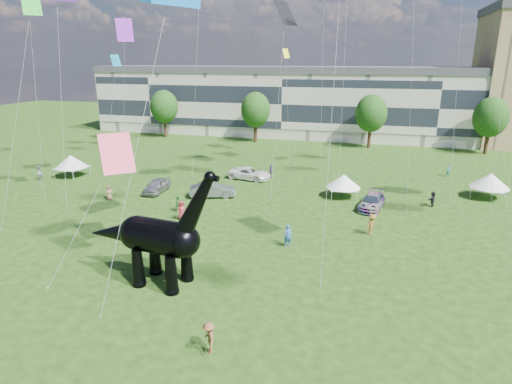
# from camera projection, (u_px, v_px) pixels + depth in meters

# --- Properties ---
(ground) EXTENTS (220.00, 220.00, 0.00)m
(ground) POSITION_uv_depth(u_px,v_px,m) (209.00, 307.00, 26.10)
(ground) COLOR #16330C
(ground) RESTS_ON ground
(terrace_row) EXTENTS (78.00, 11.00, 12.00)m
(terrace_row) POSITION_uv_depth(u_px,v_px,m) (288.00, 104.00, 83.36)
(terrace_row) COLOR beige
(terrace_row) RESTS_ON ground
(tree_far_left) EXTENTS (5.20, 5.20, 9.44)m
(tree_far_left) POSITION_uv_depth(u_px,v_px,m) (164.00, 104.00, 80.68)
(tree_far_left) COLOR #382314
(tree_far_left) RESTS_ON ground
(tree_mid_left) EXTENTS (5.20, 5.20, 9.44)m
(tree_mid_left) POSITION_uv_depth(u_px,v_px,m) (255.00, 107.00, 76.03)
(tree_mid_left) COLOR #382314
(tree_mid_left) RESTS_ON ground
(tree_mid_right) EXTENTS (5.20, 5.20, 9.44)m
(tree_mid_right) POSITION_uv_depth(u_px,v_px,m) (371.00, 110.00, 70.87)
(tree_mid_right) COLOR #382314
(tree_mid_right) RESTS_ON ground
(tree_far_right) EXTENTS (5.20, 5.20, 9.44)m
(tree_far_right) POSITION_uv_depth(u_px,v_px,m) (491.00, 114.00, 66.22)
(tree_far_right) COLOR #382314
(tree_far_right) RESTS_ON ground
(dinosaur_sculpture) EXTENTS (10.41, 3.17, 8.47)m
(dinosaur_sculpture) POSITION_uv_depth(u_px,v_px,m) (155.00, 238.00, 28.14)
(dinosaur_sculpture) COLOR black
(dinosaur_sculpture) RESTS_ON ground
(car_silver) EXTENTS (2.03, 4.61, 1.55)m
(car_silver) POSITION_uv_depth(u_px,v_px,m) (157.00, 186.00, 48.25)
(car_silver) COLOR #B1B1B6
(car_silver) RESTS_ON ground
(car_grey) EXTENTS (5.22, 3.21, 1.63)m
(car_grey) POSITION_uv_depth(u_px,v_px,m) (213.00, 190.00, 46.56)
(car_grey) COLOR slate
(car_grey) RESTS_ON ground
(car_white) EXTENTS (5.71, 3.30, 1.50)m
(car_white) POSITION_uv_depth(u_px,v_px,m) (250.00, 173.00, 53.48)
(car_white) COLOR white
(car_white) RESTS_ON ground
(car_dark) EXTENTS (2.90, 5.29, 1.45)m
(car_dark) POSITION_uv_depth(u_px,v_px,m) (372.00, 202.00, 43.01)
(car_dark) COLOR #595960
(car_dark) RESTS_ON ground
(gazebo_near) EXTENTS (4.36, 4.36, 2.57)m
(gazebo_near) POSITION_uv_depth(u_px,v_px,m) (343.00, 181.00, 46.24)
(gazebo_near) COLOR white
(gazebo_near) RESTS_ON ground
(gazebo_far) EXTENTS (5.19, 5.19, 2.78)m
(gazebo_far) POSITION_uv_depth(u_px,v_px,m) (490.00, 181.00, 45.88)
(gazebo_far) COLOR white
(gazebo_far) RESTS_ON ground
(gazebo_left) EXTENTS (4.30, 4.30, 2.80)m
(gazebo_left) POSITION_uv_depth(u_px,v_px,m) (71.00, 162.00, 54.40)
(gazebo_left) COLOR silver
(gazebo_left) RESTS_ON ground
(visitors) EXTENTS (50.03, 41.55, 1.89)m
(visitors) POSITION_uv_depth(u_px,v_px,m) (248.00, 209.00, 40.53)
(visitors) COLOR brown
(visitors) RESTS_ON ground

